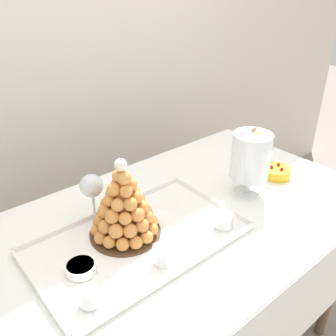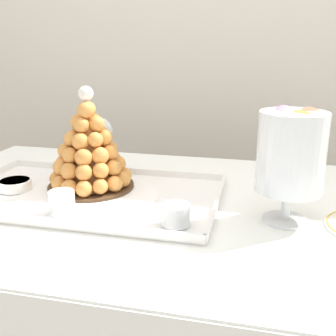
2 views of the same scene
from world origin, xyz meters
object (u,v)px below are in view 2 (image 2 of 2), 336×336
Objects in this scene: serving_tray at (89,195)px; dessert_cup_centre at (176,215)px; creme_brulee_ramekin at (15,184)px; macaron_goblet at (291,153)px; dessert_cup_mid_left at (62,204)px; croquembouche at (89,151)px; wine_glass at (99,132)px.

dessert_cup_centre reaches higher than serving_tray.
serving_tray is 7.73× the size of creme_brulee_ramekin.
macaron_goblet is at bearing 21.21° from dessert_cup_centre.
dessert_cup_mid_left is 0.95× the size of dessert_cup_centre.
dessert_cup_mid_left is 0.51m from macaron_goblet.
croquembouche reaches higher than serving_tray.
creme_brulee_ramekin is 0.28m from wine_glass.
croquembouche reaches higher than wine_glass.
wine_glass is at bearing 156.53° from macaron_goblet.
dessert_cup_centre is (0.25, -0.12, 0.02)m from serving_tray.
macaron_goblet is at bearing -23.47° from wine_glass.
dessert_cup_mid_left reaches higher than dessert_cup_centre.
dessert_cup_centre is at bearing -14.26° from creme_brulee_ramekin.
dessert_cup_mid_left is at bearing -83.49° from wine_glass.
macaron_goblet is 1.55× the size of wine_glass.
dessert_cup_mid_left reaches higher than serving_tray.
croquembouche is 3.13× the size of creme_brulee_ramekin.
dessert_cup_centre is 0.72× the size of creme_brulee_ramekin.
wine_glass is (0.16, 0.20, 0.10)m from creme_brulee_ramekin.
dessert_cup_mid_left is at bearing -179.19° from dessert_cup_centre.
wine_glass is (-0.30, 0.32, 0.10)m from dessert_cup_centre.
serving_tray is at bearing 2.26° from creme_brulee_ramekin.
wine_glass reaches higher than creme_brulee_ramekin.
serving_tray is 0.23m from wine_glass.
dessert_cup_mid_left is at bearing -31.33° from creme_brulee_ramekin.
dessert_cup_centre is (0.26, 0.00, -0.00)m from dessert_cup_mid_left.
wine_glass is at bearing 96.51° from dessert_cup_mid_left.
macaron_goblet is at bearing 10.69° from dessert_cup_mid_left.
serving_tray is 11.29× the size of dessert_cup_mid_left.
creme_brulee_ramekin is at bearing 165.74° from dessert_cup_centre.
serving_tray is 0.50m from macaron_goblet.
serving_tray is 3.88× the size of wine_glass.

